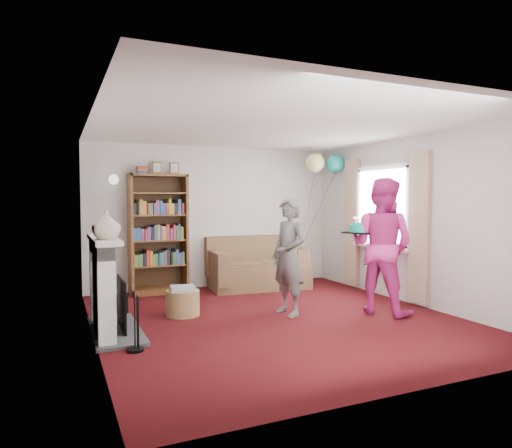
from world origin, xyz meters
name	(u,v)px	position (x,y,z in m)	size (l,w,h in m)	color
ground	(276,318)	(0.00, 0.00, 0.00)	(5.00, 5.00, 0.00)	black
wall_back	(214,217)	(0.00, 2.51, 1.25)	(4.50, 0.02, 2.50)	silver
wall_left	(92,228)	(-2.26, 0.00, 1.25)	(0.02, 5.00, 2.50)	silver
wall_right	(412,220)	(2.26, 0.00, 1.25)	(0.02, 5.00, 2.50)	silver
ceiling	(276,126)	(0.00, 0.00, 2.50)	(4.50, 5.00, 0.01)	white
fireplace	(107,290)	(-2.09, 0.19, 0.51)	(0.55, 1.80, 1.12)	#3F3F42
window_bay	(382,222)	(2.21, 0.60, 1.20)	(0.14, 2.02, 2.20)	white
wall_sconce	(114,180)	(-1.75, 2.36, 1.88)	(0.16, 0.23, 0.16)	gold
bookcase	(158,235)	(-1.07, 2.30, 0.97)	(0.94, 0.42, 2.19)	#472B14
sofa	(257,268)	(0.64, 2.07, 0.34)	(1.70, 0.90, 0.90)	brown
wicker_basket	(183,302)	(-1.08, 0.65, 0.18)	(0.45, 0.45, 0.40)	olive
person_striped	(289,257)	(0.25, 0.12, 0.79)	(0.58, 0.38, 1.58)	black
person_magenta	(382,246)	(1.46, -0.30, 0.93)	(0.90, 0.70, 1.85)	#D02982
birthday_cake	(361,228)	(1.22, -0.16, 1.16)	(0.39, 0.39, 0.22)	black
balloons	(325,163)	(1.90, 1.83, 2.22)	(0.93, 0.34, 1.73)	#3F3F3F
mantel_vase	(106,225)	(-2.12, -0.15, 1.28)	(0.30, 0.30, 0.31)	beige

